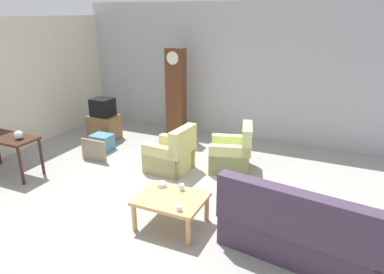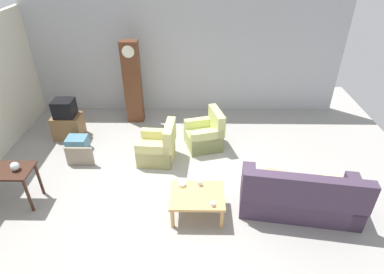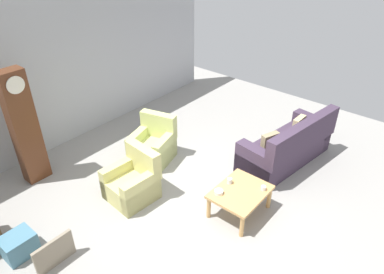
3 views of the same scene
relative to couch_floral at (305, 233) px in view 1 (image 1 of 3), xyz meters
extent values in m
plane|color=#999691|center=(-2.18, 0.59, -0.35)|extent=(10.40, 10.40, 0.00)
cube|color=#ADAFB5|center=(-2.18, 4.19, 1.25)|extent=(8.40, 0.16, 3.20)
cube|color=beige|center=(-6.38, 0.99, 1.09)|extent=(0.12, 6.40, 2.88)
cube|color=#423347|center=(0.01, 0.07, -0.13)|extent=(2.20, 1.14, 0.44)
cube|color=#423347|center=(-0.04, -0.29, 0.39)|extent=(2.11, 0.50, 0.60)
cube|color=#423347|center=(-0.91, 0.20, -0.01)|extent=(0.36, 0.87, 0.68)
cube|color=#C6B284|center=(0.49, 0.05, 0.27)|extent=(0.36, 0.13, 0.36)
cube|color=#9E8966|center=(-0.46, 0.19, 0.27)|extent=(0.38, 0.23, 0.36)
cube|color=#CCC67A|center=(-2.77, 1.60, -0.15)|extent=(0.81, 0.81, 0.40)
cube|color=#CCC67A|center=(-2.45, 1.57, 0.31)|extent=(0.24, 0.77, 0.52)
cube|color=#CCC67A|center=(-2.74, 1.90, -0.05)|extent=(0.77, 0.22, 0.60)
cube|color=#CCC67A|center=(-2.79, 1.30, -0.05)|extent=(0.77, 0.22, 0.60)
cube|color=#C6CF7D|center=(-1.70, 2.15, -0.15)|extent=(0.94, 0.94, 0.40)
cube|color=#C6CF7D|center=(-1.39, 2.23, 0.31)|extent=(0.38, 0.78, 0.52)
cube|color=#C6CF7D|center=(-1.78, 2.44, -0.05)|extent=(0.78, 0.36, 0.60)
cube|color=#C6CF7D|center=(-1.62, 1.86, -0.05)|extent=(0.78, 0.36, 0.60)
cube|color=tan|center=(-1.84, -0.07, 0.08)|extent=(0.96, 0.76, 0.05)
cylinder|color=tan|center=(-2.27, -0.39, -0.15)|extent=(0.07, 0.07, 0.41)
cylinder|color=tan|center=(-1.42, -0.39, -0.15)|extent=(0.07, 0.07, 0.41)
cylinder|color=tan|center=(-2.27, 0.25, -0.15)|extent=(0.07, 0.07, 0.41)
cylinder|color=tan|center=(-1.42, 0.25, -0.15)|extent=(0.07, 0.07, 0.41)
cube|color=#381E14|center=(-5.49, 0.19, 0.39)|extent=(1.30, 0.56, 0.04)
cylinder|color=#381E14|center=(-4.88, -0.04, 0.01)|extent=(0.06, 0.06, 0.73)
cylinder|color=#381E14|center=(-4.88, 0.43, 0.01)|extent=(0.06, 0.06, 0.73)
cube|color=#562D19|center=(-3.53, 3.44, 0.74)|extent=(0.44, 0.28, 2.18)
cylinder|color=silver|center=(-3.53, 3.29, 1.60)|extent=(0.30, 0.02, 0.30)
cube|color=brown|center=(-5.06, 2.55, -0.06)|extent=(0.68, 0.52, 0.59)
cube|color=black|center=(-5.06, 2.55, 0.45)|extent=(0.48, 0.44, 0.42)
cube|color=gray|center=(-4.42, 1.36, -0.12)|extent=(0.60, 0.05, 0.46)
cube|color=teal|center=(-4.66, 1.93, -0.18)|extent=(0.46, 0.38, 0.35)
sphere|color=silver|center=(-5.10, 0.19, 0.49)|extent=(0.16, 0.16, 0.16)
cylinder|color=white|center=(-1.58, -0.34, 0.14)|extent=(0.08, 0.08, 0.07)
cylinder|color=silver|center=(-1.80, 0.18, 0.16)|extent=(0.08, 0.08, 0.10)
cylinder|color=white|center=(-2.13, 0.17, 0.14)|extent=(0.14, 0.14, 0.06)
camera|label=1|loc=(0.23, -3.92, 2.59)|focal=32.45mm
camera|label=2|loc=(-1.87, -4.30, 3.98)|focal=29.97mm
camera|label=3|loc=(-5.74, -2.28, 3.90)|focal=32.85mm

